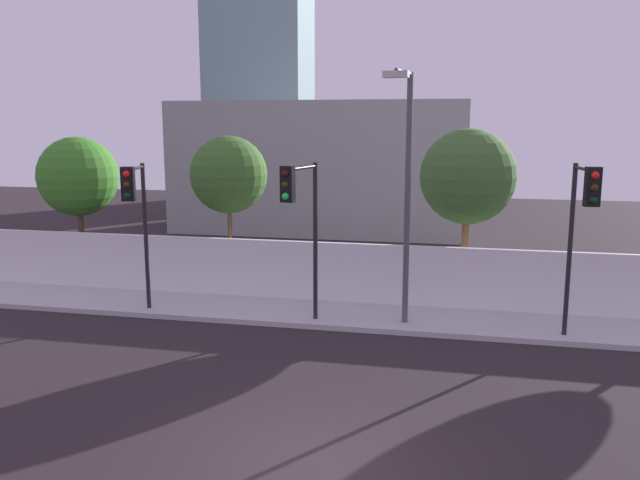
{
  "coord_description": "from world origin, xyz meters",
  "views": [
    {
      "loc": [
        2.23,
        -9.48,
        5.54
      ],
      "look_at": [
        -1.23,
        6.5,
        2.57
      ],
      "focal_mm": 36.56,
      "sensor_mm": 36.0,
      "label": 1
    }
  ],
  "objects_px": {
    "street_lamp_curbside": "(406,180)",
    "roadside_tree_leftmost": "(78,177)",
    "traffic_light_left": "(582,214)",
    "traffic_light_right": "(136,206)",
    "roadside_tree_midleft": "(229,175)",
    "roadside_tree_midright": "(468,177)",
    "traffic_light_center": "(300,208)"
  },
  "relations": [
    {
      "from": "traffic_light_left",
      "to": "traffic_light_right",
      "type": "bearing_deg",
      "value": -179.61
    },
    {
      "from": "roadside_tree_leftmost",
      "to": "roadside_tree_midleft",
      "type": "bearing_deg",
      "value": 0.0
    },
    {
      "from": "traffic_light_left",
      "to": "roadside_tree_midleft",
      "type": "relative_size",
      "value": 0.86
    },
    {
      "from": "traffic_light_left",
      "to": "traffic_light_center",
      "type": "relative_size",
      "value": 1.02
    },
    {
      "from": "traffic_light_right",
      "to": "roadside_tree_leftmost",
      "type": "height_order",
      "value": "roadside_tree_leftmost"
    },
    {
      "from": "roadside_tree_leftmost",
      "to": "roadside_tree_midleft",
      "type": "relative_size",
      "value": 0.99
    },
    {
      "from": "street_lamp_curbside",
      "to": "roadside_tree_midleft",
      "type": "relative_size",
      "value": 1.3
    },
    {
      "from": "roadside_tree_midleft",
      "to": "traffic_light_center",
      "type": "bearing_deg",
      "value": -50.26
    },
    {
      "from": "traffic_light_left",
      "to": "street_lamp_curbside",
      "type": "xyz_separation_m",
      "value": [
        -4.24,
        0.75,
        0.68
      ]
    },
    {
      "from": "roadside_tree_midright",
      "to": "roadside_tree_leftmost",
      "type": "bearing_deg",
      "value": 180.0
    },
    {
      "from": "street_lamp_curbside",
      "to": "traffic_light_center",
      "type": "bearing_deg",
      "value": -162.42
    },
    {
      "from": "roadside_tree_leftmost",
      "to": "street_lamp_curbside",
      "type": "bearing_deg",
      "value": -16.03
    },
    {
      "from": "street_lamp_curbside",
      "to": "roadside_tree_midright",
      "type": "relative_size",
      "value": 1.24
    },
    {
      "from": "traffic_light_right",
      "to": "roadside_tree_midright",
      "type": "distance_m",
      "value": 9.8
    },
    {
      "from": "street_lamp_curbside",
      "to": "roadside_tree_midright",
      "type": "height_order",
      "value": "street_lamp_curbside"
    },
    {
      "from": "roadside_tree_midleft",
      "to": "street_lamp_curbside",
      "type": "bearing_deg",
      "value": -28.73
    },
    {
      "from": "traffic_light_left",
      "to": "roadside_tree_leftmost",
      "type": "xyz_separation_m",
      "value": [
        -15.88,
        4.09,
        0.27
      ]
    },
    {
      "from": "traffic_light_left",
      "to": "traffic_light_center",
      "type": "height_order",
      "value": "traffic_light_left"
    },
    {
      "from": "street_lamp_curbside",
      "to": "roadside_tree_leftmost",
      "type": "bearing_deg",
      "value": 163.97
    },
    {
      "from": "traffic_light_right",
      "to": "roadside_tree_midleft",
      "type": "height_order",
      "value": "roadside_tree_midleft"
    },
    {
      "from": "traffic_light_center",
      "to": "traffic_light_right",
      "type": "distance_m",
      "value": 4.63
    },
    {
      "from": "traffic_light_left",
      "to": "traffic_light_right",
      "type": "distance_m",
      "value": 11.49
    },
    {
      "from": "traffic_light_left",
      "to": "traffic_light_right",
      "type": "xyz_separation_m",
      "value": [
        -11.49,
        -0.08,
        -0.1
      ]
    },
    {
      "from": "traffic_light_center",
      "to": "roadside_tree_midleft",
      "type": "distance_m",
      "value": 5.45
    },
    {
      "from": "traffic_light_left",
      "to": "traffic_light_right",
      "type": "height_order",
      "value": "traffic_light_left"
    },
    {
      "from": "street_lamp_curbside",
      "to": "roadside_tree_leftmost",
      "type": "distance_m",
      "value": 12.12
    },
    {
      "from": "traffic_light_center",
      "to": "roadside_tree_midleft",
      "type": "bearing_deg",
      "value": 129.74
    },
    {
      "from": "street_lamp_curbside",
      "to": "roadside_tree_midleft",
      "type": "height_order",
      "value": "street_lamp_curbside"
    },
    {
      "from": "traffic_light_center",
      "to": "roadside_tree_midleft",
      "type": "xyz_separation_m",
      "value": [
        -3.47,
        4.18,
        0.48
      ]
    },
    {
      "from": "roadside_tree_leftmost",
      "to": "traffic_light_left",
      "type": "bearing_deg",
      "value": -14.45
    },
    {
      "from": "traffic_light_left",
      "to": "traffic_light_center",
      "type": "xyz_separation_m",
      "value": [
        -6.86,
        -0.09,
        -0.04
      ]
    },
    {
      "from": "traffic_light_right",
      "to": "street_lamp_curbside",
      "type": "relative_size",
      "value": 0.64
    }
  ]
}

